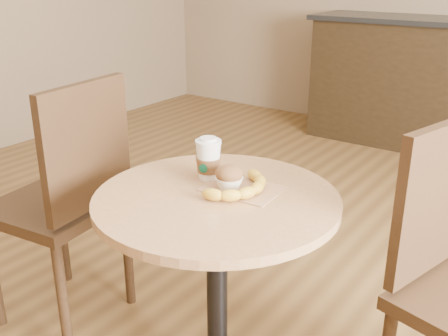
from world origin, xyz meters
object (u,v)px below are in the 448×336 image
(chair_left, at_px, (67,197))
(coffee_cup, at_px, (208,160))
(muffin, at_px, (229,177))
(cafe_table, at_px, (217,249))
(banana, at_px, (243,187))

(chair_left, distance_m, coffee_cup, 0.67)
(muffin, bearing_deg, coffee_cup, 160.79)
(chair_left, relative_size, muffin, 11.43)
(muffin, bearing_deg, cafe_table, -95.05)
(coffee_cup, relative_size, banana, 0.52)
(cafe_table, relative_size, coffee_cup, 5.35)
(muffin, xyz_separation_m, banana, (0.05, 0.00, -0.02))
(coffee_cup, relative_size, muffin, 1.60)
(muffin, bearing_deg, chair_left, -172.91)
(cafe_table, xyz_separation_m, banana, (0.06, 0.06, 0.21))
(muffin, height_order, banana, muffin)
(coffee_cup, bearing_deg, muffin, -31.70)
(coffee_cup, distance_m, muffin, 0.12)
(coffee_cup, bearing_deg, banana, -24.83)
(cafe_table, height_order, muffin, muffin)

